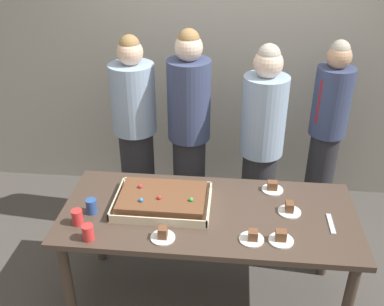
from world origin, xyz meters
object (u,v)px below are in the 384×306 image
plated_slice_far_left (163,235)px  person_striped_tie_right (189,134)px  plated_slice_near_right (281,238)px  drink_cup_middle (91,206)px  sheet_cake (163,200)px  person_far_right_suit (261,145)px  plated_slice_center_front (272,188)px  plated_slice_far_right (252,237)px  person_serving_front (327,132)px  drink_cup_far_end (77,217)px  party_table (208,223)px  drink_cup_nearest (88,232)px  plated_slice_near_left (289,209)px  person_green_shirt_behind (136,134)px  cake_server_utensil (331,224)px

plated_slice_far_left → person_striped_tie_right: 1.13m
plated_slice_near_right → drink_cup_middle: drink_cup_middle is taller
sheet_cake → person_far_right_suit: (0.67, 0.75, 0.05)m
plated_slice_center_front → drink_cup_middle: 1.24m
plated_slice_far_right → person_serving_front: (0.65, 1.36, 0.06)m
plated_slice_center_front → person_serving_front: (0.50, 0.81, 0.06)m
drink_cup_middle → drink_cup_far_end: same height
sheet_cake → drink_cup_far_end: bearing=-153.8°
person_striped_tie_right → drink_cup_middle: bearing=-23.7°
plated_slice_near_right → person_serving_front: bearing=70.6°
party_table → drink_cup_nearest: (-0.70, -0.34, 0.14)m
plated_slice_far_right → drink_cup_far_end: bearing=177.4°
plated_slice_near_left → person_serving_front: person_serving_front is taller
person_serving_front → party_table: bearing=9.3°
plated_slice_far_left → plated_slice_center_front: 0.90m
plated_slice_center_front → drink_cup_far_end: (-1.24, -0.50, 0.03)m
plated_slice_far_right → drink_cup_middle: (-1.03, 0.17, 0.03)m
plated_slice_near_left → drink_cup_middle: 1.29m
person_green_shirt_behind → person_striped_tie_right: (0.45, -0.04, 0.04)m
party_table → drink_cup_middle: drink_cup_middle is taller
sheet_cake → person_green_shirt_behind: person_green_shirt_behind is taller
person_green_shirt_behind → plated_slice_near_right: bearing=21.6°
party_table → plated_slice_near_left: bearing=5.3°
plated_slice_center_front → cake_server_utensil: (0.35, -0.35, -0.02)m
drink_cup_middle → drink_cup_far_end: 0.13m
person_serving_front → drink_cup_far_end: bearing=-3.7°
party_table → person_serving_front: 1.45m
person_serving_front → plated_slice_center_front: bearing=17.8°
plated_slice_far_left → person_serving_front: size_ratio=0.09×
plated_slice_center_front → sheet_cake: bearing=-161.1°
cake_server_utensil → person_striped_tie_right: (-0.99, 0.89, 0.14)m
plated_slice_near_left → drink_cup_far_end: drink_cup_far_end is taller
drink_cup_middle → drink_cup_nearest: bearing=-77.3°
person_serving_front → plated_slice_far_right: bearing=23.8°
drink_cup_nearest → plated_slice_near_left: bearing=17.8°
person_far_right_suit → person_serving_front: bearing=161.0°
party_table → sheet_cake: size_ratio=3.04×
plated_slice_far_left → person_serving_front: person_serving_front is taller
party_table → person_far_right_suit: size_ratio=1.14×
sheet_cake → drink_cup_far_end: size_ratio=6.33×
sheet_cake → plated_slice_far_right: size_ratio=4.22×
party_table → plated_slice_far_left: plated_slice_far_left is taller
drink_cup_nearest → plated_slice_near_right: bearing=4.8°
cake_server_utensil → person_striped_tie_right: bearing=138.1°
person_serving_front → person_far_right_suit: (-0.56, -0.31, 0.01)m
drink_cup_nearest → person_striped_tie_right: person_striped_tie_right is taller
plated_slice_near_left → person_green_shirt_behind: (-1.19, 0.82, 0.07)m
plated_slice_far_right → person_striped_tie_right: size_ratio=0.08×
sheet_cake → person_green_shirt_behind: (-0.36, 0.83, 0.05)m
sheet_cake → cake_server_utensil: size_ratio=3.17×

